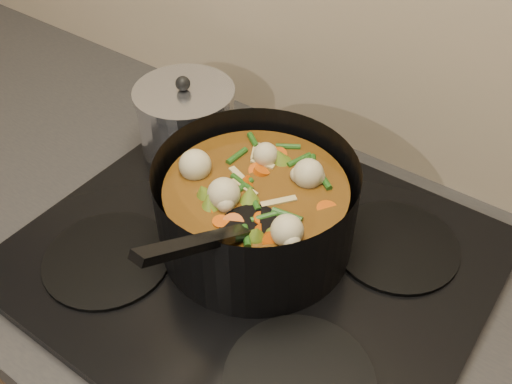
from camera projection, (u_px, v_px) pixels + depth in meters
The scene contains 3 objects.
stovetop at pixel (253, 257), 0.82m from camera, with size 0.62×0.54×0.03m.
stockpot at pixel (256, 209), 0.79m from camera, with size 0.34×0.41×0.20m.
saucepan at pixel (186, 118), 0.96m from camera, with size 0.17×0.17×0.14m.
Camera 1 is at (0.32, 1.49, 1.55)m, focal length 40.00 mm.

